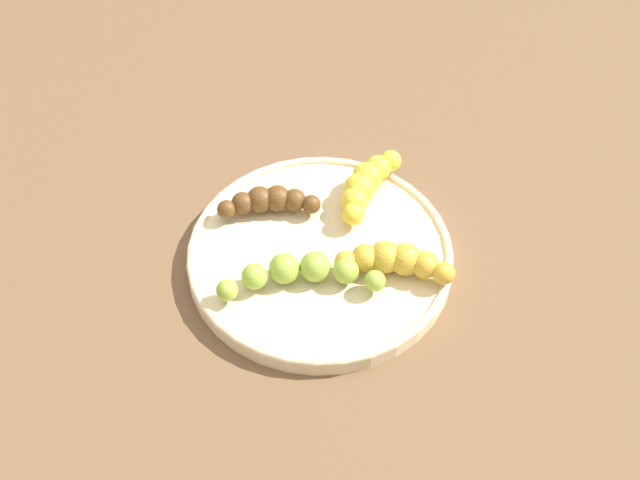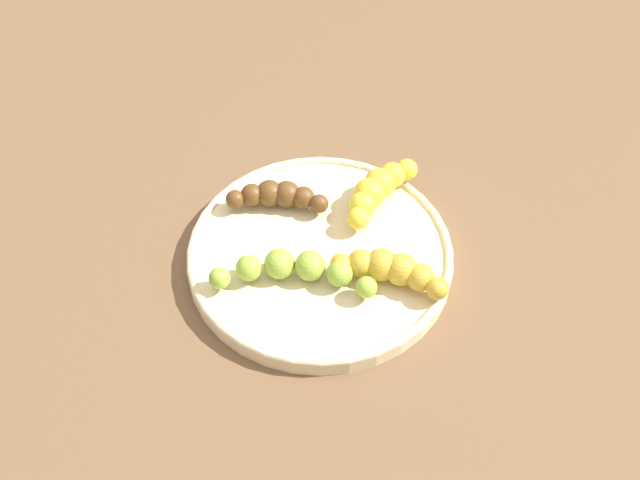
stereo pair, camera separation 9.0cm
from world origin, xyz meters
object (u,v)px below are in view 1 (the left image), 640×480
banana_overripe (269,201)px  banana_yellow (366,184)px  banana_green (300,273)px  banana_spotted (395,261)px  fruit_bowl (320,255)px

banana_overripe → banana_yellow: bearing=-82.4°
banana_green → banana_spotted: 0.10m
banana_spotted → banana_overripe: size_ratio=1.02×
banana_overripe → banana_spotted: bearing=-127.3°
banana_spotted → banana_yellow: bearing=21.9°
fruit_bowl → banana_yellow: banana_yellow is taller
banana_overripe → banana_green: bearing=-164.8°
fruit_bowl → banana_yellow: (0.06, -0.08, 0.03)m
banana_green → banana_spotted: size_ratio=1.48×
banana_green → banana_yellow: (0.10, -0.12, 0.00)m
banana_spotted → banana_overripe: bearing=65.8°
banana_spotted → banana_yellow: size_ratio=1.17×
banana_spotted → fruit_bowl: bearing=78.9°
fruit_bowl → banana_green: banana_green is taller
fruit_bowl → banana_spotted: 0.09m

